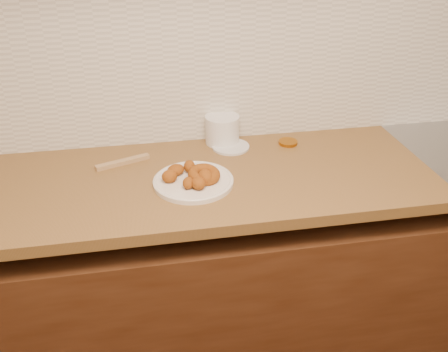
{
  "coord_description": "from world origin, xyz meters",
  "views": [
    {
      "loc": [
        -0.48,
        0.28,
        1.7
      ],
      "look_at": [
        -0.24,
        1.62,
        0.93
      ],
      "focal_mm": 38.0,
      "sensor_mm": 36.0,
      "label": 1
    }
  ],
  "objects": [
    {
      "name": "wooden_utensil",
      "position": [
        -0.57,
        1.82,
        0.91
      ],
      "size": [
        0.19,
        0.09,
        0.02
      ],
      "primitive_type": "cube",
      "rotation": [
        0.0,
        0.0,
        0.35
      ],
      "color": "tan",
      "rests_on": "butcher_block"
    },
    {
      "name": "tub_lid",
      "position": [
        -0.16,
        1.88,
        0.9
      ],
      "size": [
        0.17,
        0.17,
        0.01
      ],
      "primitive_type": "cylinder",
      "rotation": [
        0.0,
        0.0,
        -0.23
      ],
      "color": "silver",
      "rests_on": "butcher_block"
    },
    {
      "name": "wall_back",
      "position": [
        0.0,
        2.0,
        1.35
      ],
      "size": [
        4.0,
        0.02,
        2.7
      ],
      "primitive_type": "cube",
      "color": "tan",
      "rests_on": "ground"
    },
    {
      "name": "ring_donut",
      "position": [
        -0.3,
        1.63,
        0.93
      ],
      "size": [
        0.15,
        0.15,
        0.05
      ],
      "primitive_type": "torus",
      "rotation": [
        0.1,
        0.0,
        0.72
      ],
      "color": "#88420D",
      "rests_on": "donut_plate"
    },
    {
      "name": "donut_plate",
      "position": [
        -0.34,
        1.64,
        0.91
      ],
      "size": [
        0.27,
        0.27,
        0.02
      ],
      "primitive_type": "cylinder",
      "color": "silver",
      "rests_on": "butcher_block"
    },
    {
      "name": "plastic_tub",
      "position": [
        -0.19,
        1.94,
        0.95
      ],
      "size": [
        0.17,
        0.17,
        0.11
      ],
      "primitive_type": "cylinder",
      "rotation": [
        0.0,
        0.0,
        0.33
      ],
      "color": "white",
      "rests_on": "butcher_block"
    },
    {
      "name": "butcher_block",
      "position": [
        -0.65,
        1.69,
        0.88
      ],
      "size": [
        2.3,
        0.62,
        0.04
      ],
      "primitive_type": "cube",
      "color": "brown",
      "rests_on": "base_cabinet"
    },
    {
      "name": "backsplash",
      "position": [
        0.0,
        1.99,
        1.2
      ],
      "size": [
        3.6,
        0.02,
        0.6
      ],
      "primitive_type": "cube",
      "color": "silver",
      "rests_on": "wall_back"
    },
    {
      "name": "fried_dough_chunks",
      "position": [
        -0.35,
        1.63,
        0.94
      ],
      "size": [
        0.17,
        0.18,
        0.05
      ],
      "color": "#88420D",
      "rests_on": "donut_plate"
    },
    {
      "name": "brass_jar_lid",
      "position": [
        0.06,
        1.88,
        0.91
      ],
      "size": [
        0.08,
        0.08,
        0.01
      ],
      "primitive_type": "cylinder",
      "rotation": [
        0.0,
        0.0,
        -0.09
      ],
      "color": "#A86716",
      "rests_on": "butcher_block"
    },
    {
      "name": "base_cabinet",
      "position": [
        0.0,
        1.69,
        0.39
      ],
      "size": [
        3.6,
        0.6,
        0.77
      ],
      "primitive_type": "cube",
      "color": "#512E18",
      "rests_on": "floor"
    }
  ]
}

